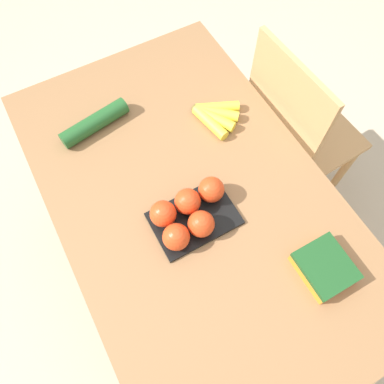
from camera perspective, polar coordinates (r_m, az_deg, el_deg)
The scene contains 7 objects.
ground_plane at distance 1.87m, azimuth 0.00°, elevation -10.83°, with size 12.00×12.00×0.00m, color #B7A88E.
dining_table at distance 1.25m, azimuth 0.00°, elevation -2.80°, with size 1.34×0.81×0.76m.
chair at distance 1.66m, azimuth 15.25°, elevation 8.51°, with size 0.44×0.42×0.96m.
banana_bunch at distance 1.30m, azimuth 3.37°, elevation 11.64°, with size 0.17×0.16×0.04m.
tomato_pack at distance 1.08m, azimuth -0.46°, elevation -3.32°, with size 0.17×0.25×0.09m.
carrot_bag at distance 1.11m, azimuth 19.60°, elevation -10.72°, with size 0.15×0.13×0.05m.
cucumber_near at distance 1.31m, azimuth -14.62°, elevation 10.17°, with size 0.10×0.25×0.06m.
Camera 1 is at (0.44, -0.24, 1.80)m, focal length 35.00 mm.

